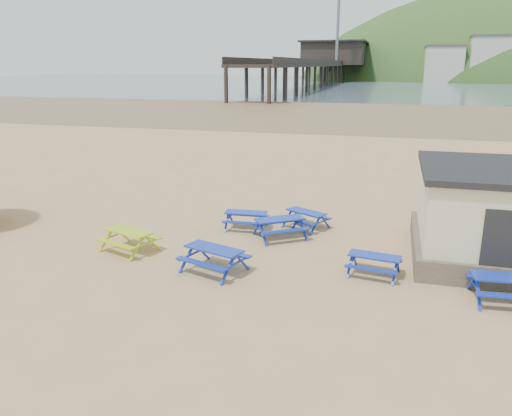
% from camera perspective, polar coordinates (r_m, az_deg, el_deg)
% --- Properties ---
extents(ground, '(400.00, 400.00, 0.00)m').
position_cam_1_polar(ground, '(18.40, -4.22, -4.02)').
color(ground, tan).
rests_on(ground, ground).
extents(wet_sand, '(400.00, 400.00, 0.00)m').
position_cam_1_polar(wet_sand, '(71.77, 10.84, 10.80)').
color(wet_sand, brown).
rests_on(wet_sand, ground).
extents(sea, '(400.00, 400.00, 0.00)m').
position_cam_1_polar(sea, '(186.45, 14.00, 13.73)').
color(sea, '#495C69').
rests_on(sea, ground).
extents(picnic_table_blue_a, '(1.74, 1.44, 0.69)m').
position_cam_1_polar(picnic_table_blue_a, '(19.83, -1.14, -1.41)').
color(picnic_table_blue_a, '#11149A').
rests_on(picnic_table_blue_a, ground).
extents(picnic_table_blue_b, '(2.06, 1.92, 0.68)m').
position_cam_1_polar(picnic_table_blue_b, '(20.05, 5.74, -1.31)').
color(picnic_table_blue_b, '#11149A').
rests_on(picnic_table_blue_b, ground).
extents(picnic_table_blue_c, '(2.36, 2.27, 0.77)m').
position_cam_1_polar(picnic_table_blue_c, '(18.80, 2.73, -2.30)').
color(picnic_table_blue_c, '#11149A').
rests_on(picnic_table_blue_c, ground).
extents(picnic_table_blue_d, '(2.27, 2.04, 0.79)m').
position_cam_1_polar(picnic_table_blue_d, '(15.84, -4.81, -5.90)').
color(picnic_table_blue_d, '#11149A').
rests_on(picnic_table_blue_d, ground).
extents(picnic_table_blue_e, '(1.74, 1.48, 0.66)m').
position_cam_1_polar(picnic_table_blue_e, '(15.97, 13.32, -6.37)').
color(picnic_table_blue_e, '#11149A').
rests_on(picnic_table_blue_e, ground).
extents(picnic_table_blue_f, '(1.92, 1.60, 0.75)m').
position_cam_1_polar(picnic_table_blue_f, '(15.46, 26.60, -8.31)').
color(picnic_table_blue_f, '#11149A').
rests_on(picnic_table_blue_f, ground).
extents(picnic_table_yellow, '(2.16, 1.94, 0.75)m').
position_cam_1_polar(picnic_table_yellow, '(18.03, -14.32, -3.65)').
color(picnic_table_yellow, '#95B509').
rests_on(picnic_table_yellow, ground).
extents(pier, '(24.00, 220.00, 39.29)m').
position_cam_1_polar(pier, '(195.94, 8.74, 15.70)').
color(pier, black).
rests_on(pier, ground).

